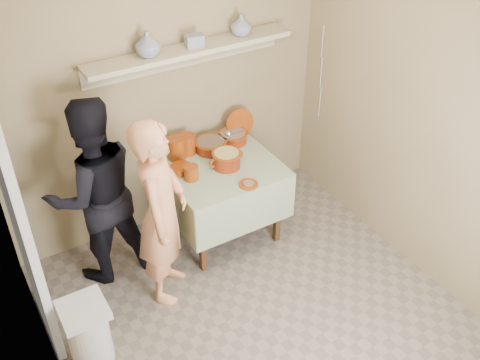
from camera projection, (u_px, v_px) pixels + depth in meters
ground at (273, 334)px, 4.34m from camera, size 3.50×3.50×0.00m
tile_panel at (21, 230)px, 3.81m from camera, size 0.06×0.70×2.00m
plate_stack_a at (177, 149)px, 4.90m from camera, size 0.15×0.15×0.20m
plate_stack_b at (187, 144)px, 4.97m from camera, size 0.15×0.15×0.19m
bowl_stack at (191, 173)px, 4.67m from camera, size 0.13×0.13×0.13m
empty_bowl at (181, 169)px, 4.77m from camera, size 0.19×0.19×0.06m
propped_lid at (240, 123)px, 5.21m from camera, size 0.29×0.10×0.28m
vase_right at (241, 25)px, 4.70m from camera, size 0.19×0.19×0.18m
vase_left at (148, 44)px, 4.33m from camera, size 0.25×0.25×0.20m
ceramic_box at (194, 41)px, 4.52m from camera, size 0.16×0.12×0.10m
person_cook at (162, 213)px, 4.27m from camera, size 0.65×0.70×1.61m
person_helper at (95, 193)px, 4.44m from camera, size 0.81×0.64×1.64m
room_shell at (282, 161)px, 3.39m from camera, size 3.04×3.54×2.62m
serving_table at (219, 175)px, 4.96m from camera, size 0.97×0.97×0.76m
cazuela_meat_a at (211, 145)px, 5.03m from camera, size 0.30×0.30×0.10m
cazuela_meat_b at (233, 136)px, 5.15m from camera, size 0.28×0.28×0.10m
ladle at (229, 134)px, 5.08m from camera, size 0.08×0.26×0.19m
cazuela_rice at (227, 158)px, 4.80m from camera, size 0.33×0.25×0.14m
front_plate at (249, 184)px, 4.62m from camera, size 0.16×0.16×0.03m
wall_shelf at (189, 51)px, 4.59m from camera, size 1.80×0.25×0.21m
trash_bin at (89, 333)px, 3.99m from camera, size 0.32×0.32×0.56m
electrical_cord at (321, 73)px, 5.25m from camera, size 0.01×0.05×0.90m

